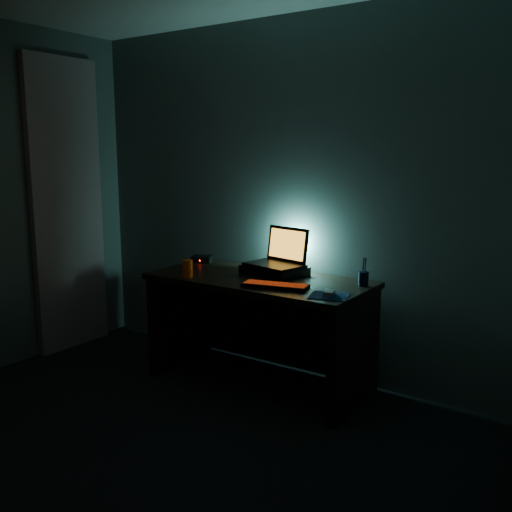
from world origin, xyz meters
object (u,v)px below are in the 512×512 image
(keyboard, at_px, (275,285))
(router, at_px, (202,259))
(laptop, at_px, (280,257))
(mouse, at_px, (329,293))
(pen_cup, at_px, (363,279))
(juice_glass, at_px, (187,269))

(keyboard, xyz_separation_m, router, (-0.90, 0.38, 0.01))
(laptop, height_order, mouse, laptop)
(keyboard, distance_m, router, 0.98)
(pen_cup, relative_size, router, 0.51)
(router, bearing_deg, pen_cup, -25.64)
(laptop, height_order, keyboard, laptop)
(router, bearing_deg, juice_glass, -85.13)
(laptop, relative_size, pen_cup, 4.65)
(laptop, distance_m, mouse, 0.68)
(keyboard, bearing_deg, pen_cup, 25.61)
(laptop, bearing_deg, mouse, -20.96)
(laptop, xyz_separation_m, router, (-0.71, 0.02, -0.10))
(juice_glass, xyz_separation_m, router, (-0.26, 0.46, -0.04))
(laptop, xyz_separation_m, keyboard, (0.19, -0.36, -0.11))
(keyboard, height_order, juice_glass, juice_glass)
(laptop, relative_size, juice_glass, 3.56)
(laptop, xyz_separation_m, juice_glass, (-0.45, -0.45, -0.06))
(keyboard, bearing_deg, laptop, 105.10)
(laptop, distance_m, keyboard, 0.42)
(keyboard, relative_size, router, 2.42)
(pen_cup, xyz_separation_m, router, (-1.34, 0.03, -0.02))
(laptop, distance_m, pen_cup, 0.63)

